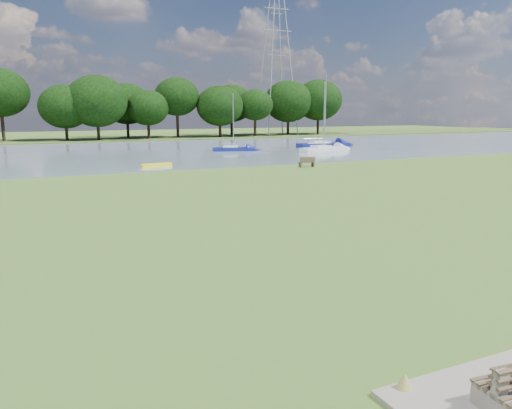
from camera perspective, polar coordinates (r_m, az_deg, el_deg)
name	(u,v)px	position (r m, az deg, el deg)	size (l,w,h in m)	color
ground	(225,233)	(21.02, -3.52, -3.27)	(220.00, 220.00, 0.00)	olive
river	(92,154)	(61.64, -18.18, 5.51)	(220.00, 40.00, 0.10)	gray
far_bank	(69,140)	(91.42, -20.58, 6.91)	(220.00, 20.00, 0.40)	#4C6626
riverbank_bench	(307,162)	(45.15, 5.84, 4.84)	(1.50, 0.51, 0.92)	brown
kayak	(157,165)	(45.99, -11.30, 4.45)	(2.76, 0.64, 0.28)	#FFFB13
pylon	(277,30)	(101.34, 2.37, 19.25)	(6.42, 4.50, 32.40)	#9B9C9E
tree_line	(3,100)	(87.00, -26.92, 10.63)	(124.63, 9.15, 11.08)	black
sailboat_3	(323,143)	(69.46, 7.65, 6.94)	(7.51, 2.32, 8.84)	navy
sailboat_4	(324,148)	(62.06, 7.77, 6.46)	(6.64, 2.59, 9.12)	silver
sailboat_5	(233,148)	(62.34, -2.65, 6.51)	(5.31, 2.80, 7.05)	navy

